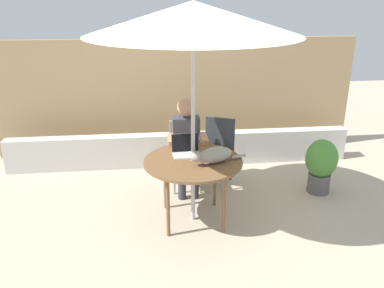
% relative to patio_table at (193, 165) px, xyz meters
% --- Properties ---
extents(ground_plane, '(14.00, 14.00, 0.00)m').
position_rel_patio_table_xyz_m(ground_plane, '(0.00, 0.00, -0.68)').
color(ground_plane, '#BCAD93').
extents(fence_back, '(5.62, 0.08, 1.80)m').
position_rel_patio_table_xyz_m(fence_back, '(0.00, 2.17, 0.22)').
color(fence_back, tan).
rests_on(fence_back, ground).
extents(planter_wall_low, '(5.06, 0.20, 0.49)m').
position_rel_patio_table_xyz_m(planter_wall_low, '(0.00, 1.58, -0.44)').
color(planter_wall_low, beige).
rests_on(planter_wall_low, ground).
extents(patio_table, '(1.08, 1.08, 0.74)m').
position_rel_patio_table_xyz_m(patio_table, '(0.00, 0.00, 0.00)').
color(patio_table, brown).
rests_on(patio_table, ground).
extents(patio_umbrella, '(2.12, 2.12, 2.37)m').
position_rel_patio_table_xyz_m(patio_umbrella, '(0.00, 0.00, 1.53)').
color(patio_umbrella, '#B7B7BC').
rests_on(patio_umbrella, ground).
extents(chair_occupied, '(0.40, 0.40, 0.88)m').
position_rel_patio_table_xyz_m(chair_occupied, '(0.00, 0.89, -0.17)').
color(chair_occupied, '#B2A899').
rests_on(chair_occupied, ground).
extents(chair_empty, '(0.53, 0.53, 0.88)m').
position_rel_patio_table_xyz_m(chair_empty, '(0.45, 0.96, -0.17)').
color(chair_empty, '#33383F').
rests_on(chair_empty, ground).
extents(person_seated, '(0.48, 0.48, 1.22)m').
position_rel_patio_table_xyz_m(person_seated, '(0.00, 0.73, 0.00)').
color(person_seated, '#3F3F47').
rests_on(person_seated, ground).
extents(laptop, '(0.31, 0.27, 0.21)m').
position_rel_patio_table_xyz_m(laptop, '(-0.06, 0.19, 0.12)').
color(laptop, silver).
rests_on(laptop, patio_table).
extents(cat, '(0.63, 0.32, 0.17)m').
position_rel_patio_table_xyz_m(cat, '(0.20, -0.09, 0.14)').
color(cat, gray).
rests_on(cat, patio_table).
extents(potted_plant_near_fence, '(0.41, 0.41, 0.72)m').
position_rel_patio_table_xyz_m(potted_plant_near_fence, '(1.70, 0.50, -0.28)').
color(potted_plant_near_fence, '#595654').
rests_on(potted_plant_near_fence, ground).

